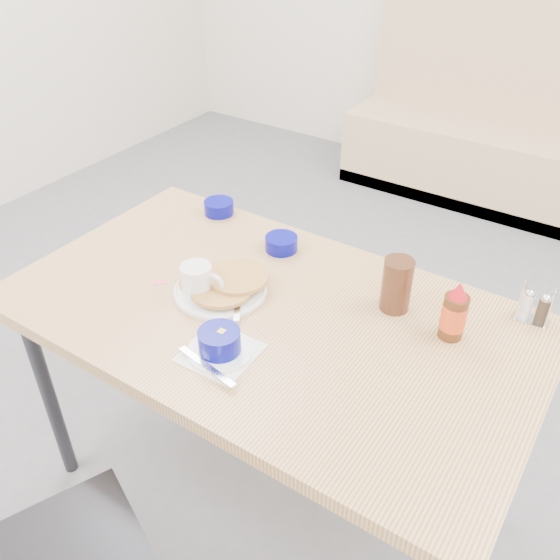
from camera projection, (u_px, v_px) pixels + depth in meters
The scene contains 12 objects.
ground at pixel (225, 544), 1.83m from camera, with size 6.00×6.00×0.00m, color slate.
booth_bench at pixel (511, 144), 3.52m from camera, with size 1.90×0.56×1.22m.
dining_table at pixel (268, 328), 1.59m from camera, with size 1.40×0.80×0.76m.
pancake_plate at pixel (222, 286), 1.61m from camera, with size 0.26×0.25×0.05m.
coffee_mug at pixel (198, 281), 1.58m from camera, with size 0.12×0.08×0.09m.
grits_setting at pixel (220, 344), 1.40m from camera, with size 0.19×0.17×0.07m.
creamer_bowl at pixel (219, 207), 1.97m from camera, with size 0.10×0.10×0.04m.
butter_bowl at pixel (281, 243), 1.79m from camera, with size 0.10×0.10×0.04m.
amber_tumbler at pixel (397, 285), 1.52m from camera, with size 0.08×0.08×0.15m, color #3F2214.
condiment_caddy at pixel (534, 309), 1.50m from camera, with size 0.09×0.06×0.10m.
syrup_bottle at pixel (454, 314), 1.43m from camera, with size 0.06×0.06×0.16m.
sugar_wrapper at pixel (160, 282), 1.66m from camera, with size 0.04×0.02×0.00m, color #F25073.
Camera 1 is at (0.71, -0.75, 1.73)m, focal length 38.00 mm.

